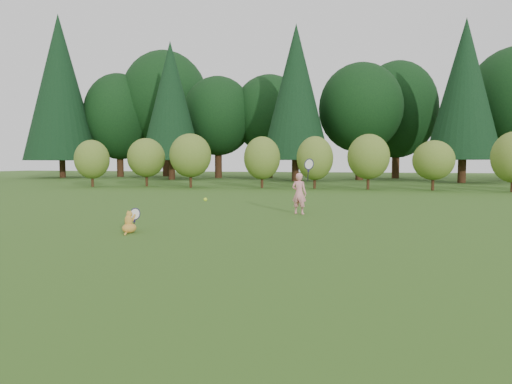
% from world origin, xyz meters
% --- Properties ---
extents(ground, '(100.00, 100.00, 0.00)m').
position_xyz_m(ground, '(0.00, 0.00, 0.00)').
color(ground, '#1F4A15').
rests_on(ground, ground).
extents(shrub_row, '(28.00, 3.00, 2.80)m').
position_xyz_m(shrub_row, '(0.00, 13.00, 1.40)').
color(shrub_row, '#5A6C21').
rests_on(shrub_row, ground).
extents(woodland_backdrop, '(48.00, 10.00, 15.00)m').
position_xyz_m(woodland_backdrop, '(0.00, 23.00, 7.50)').
color(woodland_backdrop, black).
rests_on(woodland_backdrop, ground).
extents(child, '(0.63, 0.42, 1.59)m').
position_xyz_m(child, '(0.84, 2.85, 0.56)').
color(child, pink).
rests_on(child, ground).
extents(cat, '(0.30, 0.60, 0.57)m').
position_xyz_m(cat, '(-1.88, -0.84, 0.22)').
color(cat, orange).
rests_on(cat, ground).
extents(tennis_ball, '(0.07, 0.07, 0.07)m').
position_xyz_m(tennis_ball, '(-0.61, -0.11, 0.60)').
color(tennis_ball, '#AAE31A').
rests_on(tennis_ball, ground).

